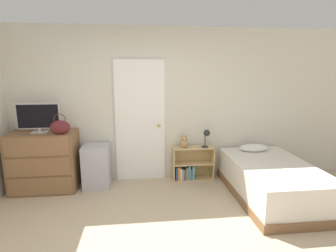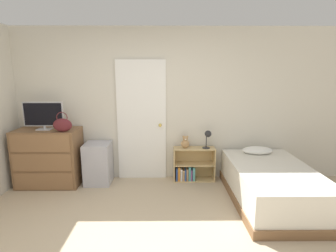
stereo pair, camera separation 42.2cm
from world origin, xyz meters
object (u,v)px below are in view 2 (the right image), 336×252
dresser (49,157)px  bed (271,184)px  handbag (62,125)px  desk_lamp (208,136)px  tv (43,115)px  bookshelf (191,167)px  storage_bin (98,163)px  teddy_bear (185,143)px

dresser → bed: size_ratio=0.54×
handbag → desk_lamp: (2.27, 0.28, -0.24)m
tv → bookshelf: size_ratio=0.90×
handbag → storage_bin: bearing=26.5°
dresser → tv: size_ratio=1.57×
storage_bin → bookshelf: 1.56m
desk_lamp → bed: bearing=-42.3°
desk_lamp → tv: bearing=-177.4°
dresser → bookshelf: dresser is taller
teddy_bear → desk_lamp: (0.37, -0.04, 0.13)m
tv → teddy_bear: bearing=4.0°
storage_bin → bookshelf: bearing=3.7°
handbag → desk_lamp: handbag is taller
dresser → handbag: size_ratio=3.20×
storage_bin → desk_lamp: desk_lamp is taller
dresser → tv: bearing=-153.2°
storage_bin → teddy_bear: (1.45, 0.09, 0.32)m
bookshelf → teddy_bear: size_ratio=3.29×
bookshelf → handbag: bearing=-170.8°
teddy_bear → tv: bearing=-176.0°
desk_lamp → dresser: bearing=-177.6°
bookshelf → desk_lamp: size_ratio=2.27×
tv → storage_bin: tv is taller
desk_lamp → bed: 1.22m
tv → dresser: bearing=26.8°
tv → bookshelf: tv is taller
tv → handbag: tv is taller
desk_lamp → storage_bin: bearing=-178.2°
storage_bin → bed: bearing=-14.5°
dresser → bookshelf: (2.33, 0.15, -0.24)m
bed → desk_lamp: bearing=137.7°
storage_bin → bookshelf: storage_bin is taller
bookshelf → bed: 1.33m
dresser → teddy_bear: (2.23, 0.15, 0.20)m
handbag → teddy_bear: bearing=9.5°
dresser → bookshelf: bearing=3.7°
handbag → dresser: bearing=152.2°
handbag → tv: bearing=155.4°
handbag → bookshelf: bearing=9.2°
bookshelf → desk_lamp: bearing=-9.2°
bed → dresser: bearing=169.6°
handbag → bookshelf: 2.19m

